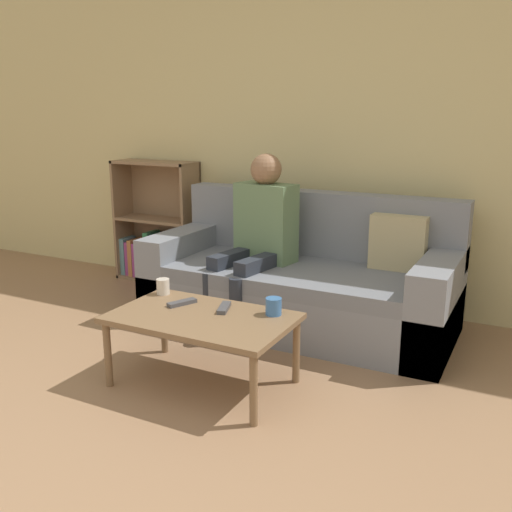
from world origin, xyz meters
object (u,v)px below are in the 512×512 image
bookshelf (158,237)px  cup_near (274,306)px  coffee_table (202,322)px  cup_far (163,287)px  couch (302,283)px  tv_remote_1 (182,303)px  person_adult (260,227)px  tv_remote_0 (224,308)px

bookshelf → cup_near: size_ratio=11.21×
coffee_table → cup_far: 0.45m
bookshelf → couch: bearing=-15.9°
cup_near → tv_remote_1: bearing=-170.5°
cup_far → tv_remote_1: 0.23m
coffee_table → cup_near: size_ratio=10.38×
couch → tv_remote_1: size_ratio=11.82×
tv_remote_1 → person_adult: bearing=113.5°
cup_near → cup_far: same height
bookshelf → tv_remote_1: size_ratio=5.93×
bookshelf → tv_remote_1: bookshelf is taller
couch → person_adult: size_ratio=1.77×
cup_far → couch: bearing=59.8°
person_adult → cup_near: (0.50, -0.82, -0.23)m
couch → cup_far: (-0.52, -0.88, 0.15)m
coffee_table → person_adult: bearing=99.4°
person_adult → cup_near: size_ratio=12.64×
couch → tv_remote_0: 0.96m
bookshelf → person_adult: (1.26, -0.52, 0.30)m
coffee_table → tv_remote_0: (0.06, 0.13, 0.05)m
couch → tv_remote_1: couch is taller
couch → coffee_table: couch is taller
person_adult → cup_far: person_adult is taller
tv_remote_0 → couch: bearing=67.3°
couch → coffee_table: size_ratio=2.15×
couch → cup_near: bearing=-76.7°
person_adult → cup_near: person_adult is taller
cup_far → tv_remote_1: cup_far is taller
couch → person_adult: (-0.29, -0.08, 0.38)m
couch → tv_remote_0: bearing=-93.5°
cup_far → coffee_table: bearing=-27.0°
couch → cup_far: 1.03m
person_adult → couch: bearing=25.3°
cup_far → cup_near: bearing=-1.5°
coffee_table → cup_near: (0.33, 0.18, 0.09)m
person_adult → cup_near: 0.99m
couch → cup_near: (0.21, -0.90, 0.15)m
tv_remote_1 → cup_near: bearing=34.5°
tv_remote_1 → cup_far: bearing=177.7°
bookshelf → coffee_table: bookshelf is taller
cup_near → coffee_table: bearing=-151.1°
couch → tv_remote_1: (-0.31, -0.99, 0.11)m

